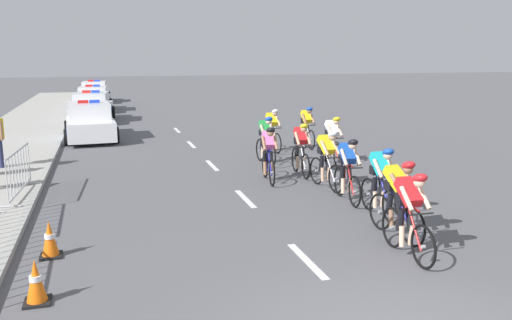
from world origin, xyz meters
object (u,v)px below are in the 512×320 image
(cyclist_lead, at_px, (409,213))
(police_car_third, at_px, (94,100))
(cyclist_third, at_px, (381,181))
(cyclist_tenth, at_px, (272,129))
(traffic_cone_mid, at_px, (50,239))
(cyclist_eighth, at_px, (266,139))
(cyclist_sixth, at_px, (301,148))
(cyclist_eleventh, at_px, (307,126))
(cyclist_second, at_px, (397,197))
(cyclist_fourth, at_px, (348,169))
(cyclist_seventh, at_px, (269,153))
(crowd_barrier_rear, at_px, (19,173))
(cyclist_fifth, at_px, (327,159))
(cyclist_ninth, at_px, (332,139))
(police_car_second, at_px, (92,108))
(traffic_cone_near, at_px, (36,282))
(police_car_nearest, at_px, (90,123))
(police_car_furthest, at_px, (95,93))

(cyclist_lead, bearing_deg, police_car_third, 101.73)
(cyclist_third, relative_size, cyclist_tenth, 1.00)
(traffic_cone_mid, bearing_deg, cyclist_lead, -16.32)
(cyclist_tenth, bearing_deg, cyclist_eighth, -113.06)
(cyclist_sixth, distance_m, cyclist_eleventh, 4.61)
(cyclist_second, distance_m, cyclist_tenth, 9.19)
(cyclist_fourth, height_order, cyclist_tenth, same)
(cyclist_seventh, relative_size, crowd_barrier_rear, 0.74)
(cyclist_fourth, distance_m, cyclist_fifth, 1.25)
(cyclist_ninth, xyz_separation_m, police_car_second, (-7.35, 13.24, -0.11))
(cyclist_second, height_order, cyclist_tenth, same)
(cyclist_third, distance_m, cyclist_seventh, 3.86)
(cyclist_seventh, xyz_separation_m, cyclist_eleventh, (2.94, 4.69, 0.00))
(police_car_second, xyz_separation_m, traffic_cone_near, (-0.45, -20.76, -0.37))
(police_car_second, bearing_deg, cyclist_seventh, -72.30)
(cyclist_lead, relative_size, traffic_cone_mid, 2.69)
(cyclist_seventh, bearing_deg, cyclist_sixth, 22.89)
(cyclist_eighth, xyz_separation_m, police_car_second, (-5.37, 12.64, -0.11))
(cyclist_eleventh, height_order, police_car_nearest, police_car_nearest)
(cyclist_third, bearing_deg, traffic_cone_near, -161.07)
(crowd_barrier_rear, bearing_deg, cyclist_fifth, -7.99)
(cyclist_ninth, distance_m, traffic_cone_mid, 9.69)
(traffic_cone_near, bearing_deg, cyclist_fourth, 28.77)
(cyclist_eleventh, bearing_deg, cyclist_fourth, -104.00)
(cyclist_eighth, xyz_separation_m, traffic_cone_mid, (-5.80, -6.36, -0.48))
(cyclist_lead, height_order, police_car_nearest, police_car_nearest)
(cyclist_lead, bearing_deg, cyclist_sixth, 85.79)
(cyclist_second, xyz_separation_m, police_car_second, (-5.72, 19.78, -0.11))
(cyclist_seventh, bearing_deg, cyclist_fifth, -42.64)
(cyclist_fifth, xyz_separation_m, police_car_third, (-5.96, 21.29, -0.11))
(crowd_barrier_rear, bearing_deg, cyclist_tenth, 29.66)
(cyclist_second, distance_m, cyclist_seventh, 4.98)
(cyclist_third, distance_m, cyclist_tenth, 7.91)
(cyclist_lead, bearing_deg, cyclist_ninth, 75.30)
(cyclist_sixth, height_order, crowd_barrier_rear, cyclist_sixth)
(cyclist_lead, height_order, cyclist_second, same)
(cyclist_eleventh, bearing_deg, cyclist_third, -100.99)
(police_car_nearest, xyz_separation_m, police_car_furthest, (-0.00, 17.47, 0.00))
(cyclist_sixth, bearing_deg, cyclist_second, -91.41)
(cyclist_lead, height_order, cyclist_fourth, same)
(police_car_nearest, distance_m, traffic_cone_mid, 13.04)
(cyclist_lead, distance_m, cyclist_fifth, 4.73)
(cyclist_eighth, distance_m, police_car_second, 13.73)
(cyclist_sixth, relative_size, cyclist_eighth, 1.00)
(traffic_cone_near, bearing_deg, cyclist_eleventh, 52.33)
(cyclist_third, relative_size, cyclist_seventh, 1.00)
(cyclist_second, distance_m, cyclist_fifth, 3.79)
(cyclist_third, xyz_separation_m, traffic_cone_mid, (-6.51, -0.47, -0.48))
(cyclist_sixth, distance_m, traffic_cone_near, 8.95)
(cyclist_eleventh, relative_size, traffic_cone_mid, 2.69)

